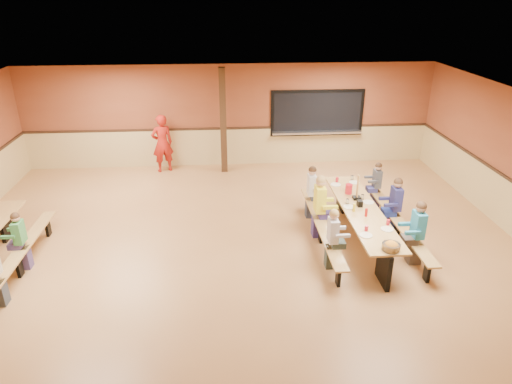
{
  "coord_description": "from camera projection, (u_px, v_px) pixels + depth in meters",
  "views": [
    {
      "loc": [
        -0.21,
        -8.2,
        4.92
      ],
      "look_at": [
        0.42,
        0.23,
        1.15
      ],
      "focal_mm": 32.0,
      "sensor_mm": 36.0,
      "label": 1
    }
  ],
  "objects": [
    {
      "name": "ground",
      "position": [
        237.0,
        247.0,
        9.48
      ],
      "size": [
        12.0,
        12.0,
        0.0
      ],
      "primitive_type": "plane",
      "color": "#9C683B",
      "rests_on": "ground"
    },
    {
      "name": "room_envelope",
      "position": [
        236.0,
        218.0,
        9.2
      ],
      "size": [
        12.04,
        10.04,
        3.02
      ],
      "color": "brown",
      "rests_on": "ground"
    },
    {
      "name": "kitchen_pass_through",
      "position": [
        317.0,
        115.0,
        13.57
      ],
      "size": [
        2.78,
        0.28,
        1.38
      ],
      "color": "black",
      "rests_on": "ground"
    },
    {
      "name": "structural_post",
      "position": [
        223.0,
        121.0,
        12.86
      ],
      "size": [
        0.18,
        0.18,
        3.0
      ],
      "primitive_type": "cube",
      "color": "#321F10",
      "rests_on": "ground"
    },
    {
      "name": "cafeteria_table_main",
      "position": [
        360.0,
        218.0,
        9.55
      ],
      "size": [
        1.91,
        3.7,
        0.74
      ],
      "color": "#B38747",
      "rests_on": "ground"
    },
    {
      "name": "seated_child_white_left",
      "position": [
        332.0,
        239.0,
        8.59
      ],
      "size": [
        0.37,
        0.3,
        1.21
      ],
      "primitive_type": null,
      "color": "silver",
      "rests_on": "ground"
    },
    {
      "name": "seated_adult_yellow",
      "position": [
        319.0,
        207.0,
        9.68
      ],
      "size": [
        0.45,
        0.37,
        1.37
      ],
      "primitive_type": null,
      "color": "yellow",
      "rests_on": "ground"
    },
    {
      "name": "seated_child_grey_left",
      "position": [
        311.0,
        192.0,
        10.53
      ],
      "size": [
        0.38,
        0.31,
        1.24
      ],
      "primitive_type": null,
      "color": "silver",
      "rests_on": "ground"
    },
    {
      "name": "seated_child_teal_right",
      "position": [
        417.0,
        233.0,
        8.72
      ],
      "size": [
        0.41,
        0.33,
        1.29
      ],
      "primitive_type": null,
      "color": "teal",
      "rests_on": "ground"
    },
    {
      "name": "seated_child_navy_right",
      "position": [
        395.0,
        207.0,
        9.8
      ],
      "size": [
        0.4,
        0.33,
        1.28
      ],
      "primitive_type": null,
      "color": "navy",
      "rests_on": "ground"
    },
    {
      "name": "seated_child_char_right",
      "position": [
        376.0,
        186.0,
        10.97
      ],
      "size": [
        0.34,
        0.28,
        1.16
      ],
      "primitive_type": null,
      "color": "#42454C",
      "rests_on": "ground"
    },
    {
      "name": "seated_child_green_sec",
      "position": [
        21.0,
        241.0,
        8.57
      ],
      "size": [
        0.35,
        0.28,
        1.16
      ],
      "primitive_type": null,
      "color": "#3B8344",
      "rests_on": "ground"
    },
    {
      "name": "standing_woman",
      "position": [
        162.0,
        143.0,
        13.15
      ],
      "size": [
        0.72,
        0.61,
        1.69
      ],
      "primitive_type": "imported",
      "rotation": [
        0.0,
        0.0,
        3.52
      ],
      "color": "#A51B12",
      "rests_on": "ground"
    },
    {
      "name": "punch_pitcher",
      "position": [
        349.0,
        189.0,
        10.14
      ],
      "size": [
        0.16,
        0.16,
        0.22
      ],
      "primitive_type": "cylinder",
      "color": "red",
      "rests_on": "cafeteria_table_main"
    },
    {
      "name": "chip_bowl",
      "position": [
        391.0,
        246.0,
        7.95
      ],
      "size": [
        0.32,
        0.32,
        0.15
      ],
      "primitive_type": null,
      "color": "#F7A527",
      "rests_on": "cafeteria_table_main"
    },
    {
      "name": "napkin_dispenser",
      "position": [
        360.0,
        203.0,
        9.56
      ],
      "size": [
        0.1,
        0.14,
        0.13
      ],
      "primitive_type": "cube",
      "color": "black",
      "rests_on": "cafeteria_table_main"
    },
    {
      "name": "condiment_mustard",
      "position": [
        354.0,
        208.0,
        9.33
      ],
      "size": [
        0.06,
        0.06,
        0.17
      ],
      "primitive_type": "cylinder",
      "color": "yellow",
      "rests_on": "cafeteria_table_main"
    },
    {
      "name": "condiment_ketchup",
      "position": [
        366.0,
        212.0,
        9.13
      ],
      "size": [
        0.06,
        0.06,
        0.17
      ],
      "primitive_type": "cylinder",
      "color": "#B2140F",
      "rests_on": "cafeteria_table_main"
    },
    {
      "name": "table_paddle",
      "position": [
        357.0,
        193.0,
        9.86
      ],
      "size": [
        0.16,
        0.16,
        0.56
      ],
      "color": "black",
      "rests_on": "cafeteria_table_main"
    },
    {
      "name": "place_settings",
      "position": [
        362.0,
        207.0,
        9.44
      ],
      "size": [
        0.65,
        3.3,
        0.11
      ],
      "primitive_type": null,
      "color": "beige",
      "rests_on": "cafeteria_table_main"
    }
  ]
}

